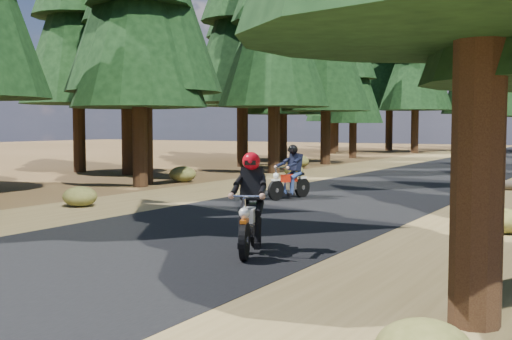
{
  "coord_description": "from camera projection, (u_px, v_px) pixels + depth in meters",
  "views": [
    {
      "loc": [
        6.99,
        -10.45,
        2.07
      ],
      "look_at": [
        0.0,
        1.5,
        1.1
      ],
      "focal_mm": 45.0,
      "sensor_mm": 36.0,
      "label": 1
    }
  ],
  "objects": [
    {
      "name": "rider_lead",
      "position": [
        250.0,
        220.0,
        10.29
      ],
      "size": [
        1.21,
        1.89,
        1.62
      ],
      "rotation": [
        0.0,
        0.0,
        3.54
      ],
      "color": "silver",
      "rests_on": "road"
    },
    {
      "name": "pine_forest",
      "position": [
        465.0,
        2.0,
        30.24
      ],
      "size": [
        34.59,
        55.08,
        16.32
      ],
      "color": "black",
      "rests_on": "ground"
    },
    {
      "name": "shoulder_l",
      "position": [
        183.0,
        194.0,
        19.29
      ],
      "size": [
        3.2,
        100.0,
        0.01
      ],
      "primitive_type": "cube",
      "color": "brown",
      "rests_on": "ground"
    },
    {
      "name": "rider_follow",
      "position": [
        289.0,
        181.0,
        17.9
      ],
      "size": [
        0.92,
        1.77,
        1.51
      ],
      "rotation": [
        0.0,
        0.0,
        2.89
      ],
      "color": "#98190A",
      "rests_on": "road"
    },
    {
      "name": "road",
      "position": [
        323.0,
        203.0,
        16.97
      ],
      "size": [
        6.0,
        100.0,
        0.01
      ],
      "primitive_type": "cube",
      "color": "black",
      "rests_on": "ground"
    },
    {
      "name": "shoulder_r",
      "position": [
        507.0,
        216.0,
        14.65
      ],
      "size": [
        3.2,
        100.0,
        0.01
      ],
      "primitive_type": "cube",
      "color": "brown",
      "rests_on": "ground"
    },
    {
      "name": "ground",
      "position": [
        218.0,
        230.0,
        12.66
      ],
      "size": [
        120.0,
        120.0,
        0.0
      ],
      "primitive_type": "plane",
      "color": "#463319",
      "rests_on": "ground"
    },
    {
      "name": "understory_shrubs",
      "position": [
        373.0,
        185.0,
        19.19
      ],
      "size": [
        16.02,
        29.64,
        0.64
      ],
      "color": "#474C1E",
      "rests_on": "ground"
    }
  ]
}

